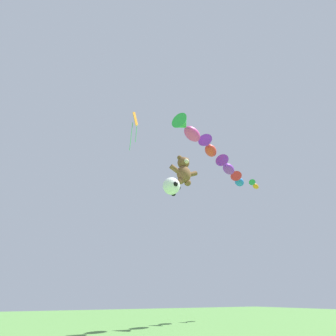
{
  "coord_description": "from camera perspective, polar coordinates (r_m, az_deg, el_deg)",
  "views": [
    {
      "loc": [
        -5.71,
        -2.27,
        1.5
      ],
      "look_at": [
        -0.78,
        6.62,
        7.43
      ],
      "focal_mm": 24.0,
      "sensor_mm": 36.0,
      "label": 1
    }
  ],
  "objects": [
    {
      "name": "soccer_ball_kite",
      "position": [
        10.55,
        0.91,
        -4.62
      ],
      "size": [
        0.9,
        0.9,
        0.83
      ],
      "color": "white"
    },
    {
      "name": "fish_kite_crimson",
      "position": [
        16.59,
        10.29,
        5.3
      ],
      "size": [
        2.26,
        1.99,
        1.0
      ],
      "color": "red"
    },
    {
      "name": "fish_kite_magenta",
      "position": [
        14.55,
        5.01,
        9.79
      ],
      "size": [
        2.57,
        1.91,
        1.07
      ],
      "color": "#E53F9E"
    },
    {
      "name": "teddy_bear_kite",
      "position": [
        11.7,
        4.03,
        -0.64
      ],
      "size": [
        1.66,
        0.73,
        1.68
      ],
      "color": "brown"
    },
    {
      "name": "fish_kite_violet",
      "position": [
        18.26,
        14.58,
        0.53
      ],
      "size": [
        2.49,
        1.96,
        1.01
      ],
      "color": "purple"
    },
    {
      "name": "fish_kite_tangerine",
      "position": [
        23.53,
        21.09,
        -4.01
      ],
      "size": [
        1.73,
        1.22,
        0.62
      ],
      "color": "orange"
    },
    {
      "name": "fish_kite_cobalt",
      "position": [
        20.94,
        17.4,
        -2.89
      ],
      "size": [
        2.13,
        1.82,
        0.95
      ],
      "color": "blue"
    },
    {
      "name": "diamond_kite",
      "position": [
        12.95,
        -8.38,
        11.54
      ],
      "size": [
        0.67,
        0.86,
        2.71
      ],
      "color": "orange"
    }
  ]
}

